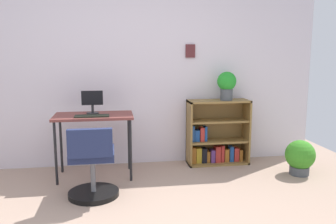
% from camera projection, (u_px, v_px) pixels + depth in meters
% --- Properties ---
extents(wall_back, '(5.20, 0.12, 2.50)m').
position_uv_depth(wall_back, '(122.00, 69.00, 4.53)').
color(wall_back, silver).
rests_on(wall_back, ground_plane).
extents(desk, '(0.91, 0.51, 0.75)m').
position_uv_depth(desk, '(94.00, 121.00, 4.09)').
color(desk, brown).
rests_on(desk, ground_plane).
extents(monitor, '(0.25, 0.14, 0.27)m').
position_uv_depth(monitor, '(92.00, 101.00, 4.13)').
color(monitor, '#262628').
rests_on(monitor, desk).
extents(keyboard, '(0.38, 0.14, 0.02)m').
position_uv_depth(keyboard, '(92.00, 116.00, 3.95)').
color(keyboard, black).
rests_on(keyboard, desk).
extents(office_chair, '(0.52, 0.55, 0.76)m').
position_uv_depth(office_chair, '(92.00, 167.00, 3.52)').
color(office_chair, black).
rests_on(office_chair, ground_plane).
extents(bookshelf_low, '(0.81, 0.30, 0.85)m').
position_uv_depth(bookshelf_low, '(216.00, 136.00, 4.67)').
color(bookshelf_low, olive).
rests_on(bookshelf_low, ground_plane).
extents(potted_plant_on_shelf, '(0.25, 0.25, 0.37)m').
position_uv_depth(potted_plant_on_shelf, '(227.00, 84.00, 4.53)').
color(potted_plant_on_shelf, '#474C51').
rests_on(potted_plant_on_shelf, bookshelf_low).
extents(potted_plant_floor, '(0.36, 0.36, 0.42)m').
position_uv_depth(potted_plant_floor, '(300.00, 156.00, 4.23)').
color(potted_plant_floor, '#474C51').
rests_on(potted_plant_floor, ground_plane).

